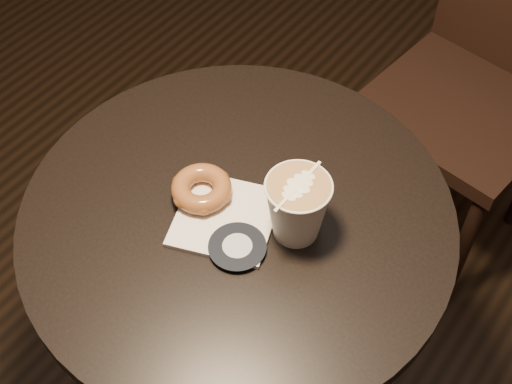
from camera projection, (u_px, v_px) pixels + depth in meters
cafe_table at (239, 278)px, 1.29m from camera, size 0.70×0.70×0.75m
chair at (495, 52)px, 1.64m from camera, size 0.45×0.45×1.03m
pastry_bag at (225, 218)px, 1.12m from camera, size 0.20×0.20×0.01m
doughnut at (201, 189)px, 1.13m from camera, size 0.10×0.10×0.03m
latte_cup at (297, 209)px, 1.07m from camera, size 0.10×0.10×0.11m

